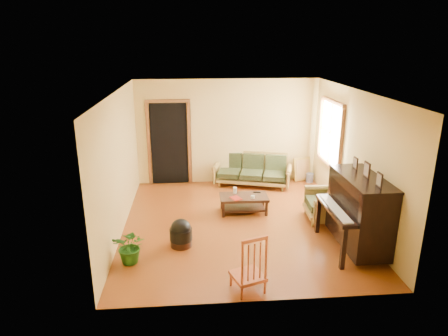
{
  "coord_description": "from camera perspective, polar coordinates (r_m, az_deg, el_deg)",
  "views": [
    {
      "loc": [
        -0.9,
        -7.19,
        3.49
      ],
      "look_at": [
        -0.28,
        0.2,
        1.1
      ],
      "focal_mm": 32.0,
      "sensor_mm": 36.0,
      "label": 1
    }
  ],
  "objects": [
    {
      "name": "window",
      "position": [
        9.25,
        15.0,
        4.84
      ],
      "size": [
        0.12,
        1.36,
        1.46
      ],
      "primitive_type": "cube",
      "color": "white",
      "rests_on": "right_wall"
    },
    {
      "name": "ceramic_crock",
      "position": [
        10.46,
        12.13,
        -1.37
      ],
      "size": [
        0.21,
        0.21,
        0.23
      ],
      "primitive_type": "cylinder",
      "rotation": [
        0.0,
        0.0,
        -0.15
      ],
      "color": "#34459E",
      "rests_on": "floor"
    },
    {
      "name": "book",
      "position": [
        8.19,
        1.19,
        -4.48
      ],
      "size": [
        0.26,
        0.29,
        0.02
      ],
      "primitive_type": "imported",
      "rotation": [
        0.0,
        0.0,
        0.44
      ],
      "color": "maroon",
      "rests_on": "coffee_table"
    },
    {
      "name": "coffee_table",
      "position": [
        8.46,
        2.82,
        -5.16
      ],
      "size": [
        1.01,
        0.56,
        0.37
      ],
      "primitive_type": "cube",
      "rotation": [
        0.0,
        0.0,
        -0.01
      ],
      "color": "black",
      "rests_on": "floor"
    },
    {
      "name": "candle",
      "position": [
        8.51,
        1.57,
        -3.2
      ],
      "size": [
        0.09,
        0.09,
        0.13
      ],
      "primitive_type": "cylinder",
      "rotation": [
        0.0,
        0.0,
        0.12
      ],
      "color": "silver",
      "rests_on": "coffee_table"
    },
    {
      "name": "leaning_frame",
      "position": [
        10.46,
        11.11,
        -0.12
      ],
      "size": [
        0.49,
        0.25,
        0.64
      ],
      "primitive_type": "cube",
      "rotation": [
        0.0,
        0.0,
        0.31
      ],
      "color": "#B5963C",
      "rests_on": "floor"
    },
    {
      "name": "doorway",
      "position": [
        9.99,
        -7.83,
        3.42
      ],
      "size": [
        1.08,
        0.16,
        2.05
      ],
      "primitive_type": "cube",
      "color": "black",
      "rests_on": "floor"
    },
    {
      "name": "piano",
      "position": [
        7.24,
        18.72,
        -6.16
      ],
      "size": [
        0.88,
        1.5,
        1.32
      ],
      "primitive_type": "cube",
      "rotation": [
        0.0,
        0.0,
        0.0
      ],
      "color": "black",
      "rests_on": "floor"
    },
    {
      "name": "glass_jar",
      "position": [
        8.28,
        4.14,
        -4.13
      ],
      "size": [
        0.1,
        0.1,
        0.05
      ],
      "primitive_type": "cylinder",
      "rotation": [
        0.0,
        0.0,
        -0.32
      ],
      "color": "silver",
      "rests_on": "coffee_table"
    },
    {
      "name": "armchair",
      "position": [
        8.26,
        14.29,
        -4.36
      ],
      "size": [
        0.89,
        0.93,
        0.88
      ],
      "primitive_type": "cube",
      "rotation": [
        0.0,
        0.0,
        -0.06
      ],
      "color": "olive",
      "rests_on": "floor"
    },
    {
      "name": "footstool",
      "position": [
        7.17,
        -6.15,
        -9.64
      ],
      "size": [
        0.51,
        0.51,
        0.38
      ],
      "primitive_type": "cylinder",
      "rotation": [
        0.0,
        0.0,
        0.36
      ],
      "color": "black",
      "rests_on": "floor"
    },
    {
      "name": "potted_plant",
      "position": [
        6.76,
        -13.17,
        -10.81
      ],
      "size": [
        0.62,
        0.56,
        0.6
      ],
      "primitive_type": "imported",
      "rotation": [
        0.0,
        0.0,
        -0.2
      ],
      "color": "#225C1A",
      "rests_on": "floor"
    },
    {
      "name": "red_chair",
      "position": [
        5.87,
        3.46,
        -13.21
      ],
      "size": [
        0.56,
        0.59,
        0.93
      ],
      "primitive_type": "cube",
      "rotation": [
        0.0,
        0.0,
        0.33
      ],
      "color": "#9A3E1C",
      "rests_on": "floor"
    },
    {
      "name": "sofa",
      "position": [
        9.93,
        4.03,
        -0.3
      ],
      "size": [
        2.02,
        1.27,
        0.8
      ],
      "primitive_type": "cube",
      "rotation": [
        0.0,
        0.0,
        -0.28
      ],
      "color": "olive",
      "rests_on": "floor"
    },
    {
      "name": "remote",
      "position": [
        8.59,
        4.74,
        -3.47
      ],
      "size": [
        0.17,
        0.08,
        0.02
      ],
      "primitive_type": "cube",
      "rotation": [
        0.0,
        0.0,
        -0.22
      ],
      "color": "black",
      "rests_on": "coffee_table"
    },
    {
      "name": "floor",
      "position": [
        8.04,
        2.11,
        -7.87
      ],
      "size": [
        5.0,
        5.0,
        0.0
      ],
      "primitive_type": "plane",
      "color": "#62290C",
      "rests_on": "ground"
    }
  ]
}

